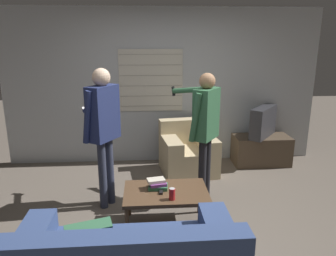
# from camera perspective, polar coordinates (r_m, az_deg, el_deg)

# --- Properties ---
(ground_plane) EXTENTS (16.00, 16.00, 0.00)m
(ground_plane) POSITION_cam_1_polar(r_m,az_deg,el_deg) (4.00, 0.89, -15.85)
(ground_plane) COLOR #665B51
(wall_back) EXTENTS (5.20, 0.08, 2.55)m
(wall_back) POSITION_cam_1_polar(r_m,az_deg,el_deg) (5.49, -0.99, 7.13)
(wall_back) COLOR #ADB2B7
(wall_back) RESTS_ON ground_plane
(armchair_beige) EXTENTS (0.91, 0.88, 0.80)m
(armchair_beige) POSITION_cam_1_polar(r_m,az_deg,el_deg) (5.22, 3.43, -4.18)
(armchair_beige) COLOR #C6B289
(armchair_beige) RESTS_ON ground_plane
(coffee_table) EXTENTS (0.93, 0.62, 0.44)m
(coffee_table) POSITION_cam_1_polar(r_m,az_deg,el_deg) (3.71, -0.36, -11.48)
(coffee_table) COLOR brown
(coffee_table) RESTS_ON ground_plane
(tv_stand) EXTENTS (0.92, 0.48, 0.49)m
(tv_stand) POSITION_cam_1_polar(r_m,az_deg,el_deg) (5.76, 15.88, -3.70)
(tv_stand) COLOR #4C3D2D
(tv_stand) RESTS_ON ground_plane
(tv) EXTENTS (0.61, 0.67, 0.50)m
(tv) POSITION_cam_1_polar(r_m,az_deg,el_deg) (5.62, 16.22, 1.04)
(tv) COLOR #2D2D33
(tv) RESTS_ON tv_stand
(person_left_standing) EXTENTS (0.54, 0.74, 1.74)m
(person_left_standing) POSITION_cam_1_polar(r_m,az_deg,el_deg) (4.01, -11.28, 1.12)
(person_left_standing) COLOR #33384C
(person_left_standing) RESTS_ON ground_plane
(person_right_standing) EXTENTS (0.58, 0.77, 1.67)m
(person_right_standing) POSITION_cam_1_polar(r_m,az_deg,el_deg) (4.12, 6.46, 1.01)
(person_right_standing) COLOR black
(person_right_standing) RESTS_ON ground_plane
(book_stack) EXTENTS (0.24, 0.18, 0.11)m
(book_stack) POSITION_cam_1_polar(r_m,az_deg,el_deg) (3.73, -1.84, -9.75)
(book_stack) COLOR #33754C
(book_stack) RESTS_ON coffee_table
(soda_can) EXTENTS (0.07, 0.07, 0.13)m
(soda_can) POSITION_cam_1_polar(r_m,az_deg,el_deg) (3.49, 0.72, -11.42)
(soda_can) COLOR red
(soda_can) RESTS_ON coffee_table
(spare_remote) EXTENTS (0.05, 0.13, 0.02)m
(spare_remote) POSITION_cam_1_polar(r_m,az_deg,el_deg) (3.66, -1.17, -10.95)
(spare_remote) COLOR black
(spare_remote) RESTS_ON coffee_table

